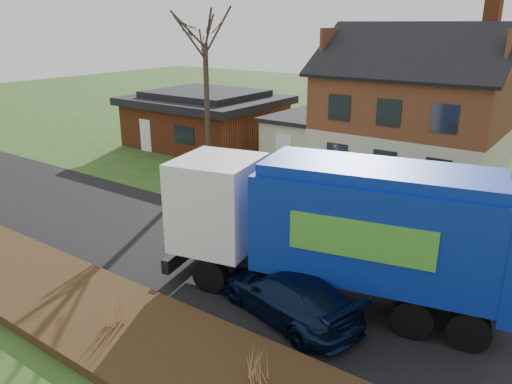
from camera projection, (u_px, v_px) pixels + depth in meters
The scene contains 11 objects.
ground at pixel (221, 255), 18.25m from camera, with size 120.00×120.00×0.00m, color #294D19.
road at pixel (221, 255), 18.24m from camera, with size 80.00×7.00×0.02m, color black.
mulch_verge at pixel (102, 318), 14.12m from camera, with size 80.00×3.50×0.30m, color black.
main_house at pixel (405, 102), 26.82m from camera, with size 12.95×8.95×9.26m.
ranch_house at pixel (206, 118), 34.28m from camera, with size 9.80×8.20×3.70m.
garbage_truck at pixel (339, 223), 14.62m from camera, with size 10.51×4.81×4.36m.
silver_sedan at pixel (258, 191), 22.56m from camera, with size 1.78×5.10×1.68m, color #B4B7BD.
navy_wagon at pixel (288, 294), 14.29m from camera, with size 1.95×4.79×1.39m, color black.
tree_front_west at pixel (204, 23), 26.43m from camera, with size 3.28×3.28×9.75m.
grass_clump_mid at pixel (115, 309), 13.33m from camera, with size 0.38×0.31×1.06m.
grass_clump_east at pixel (258, 364), 11.33m from camera, with size 0.35×0.29×0.87m.
Camera 1 is at (10.66, -12.68, 8.09)m, focal length 35.00 mm.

